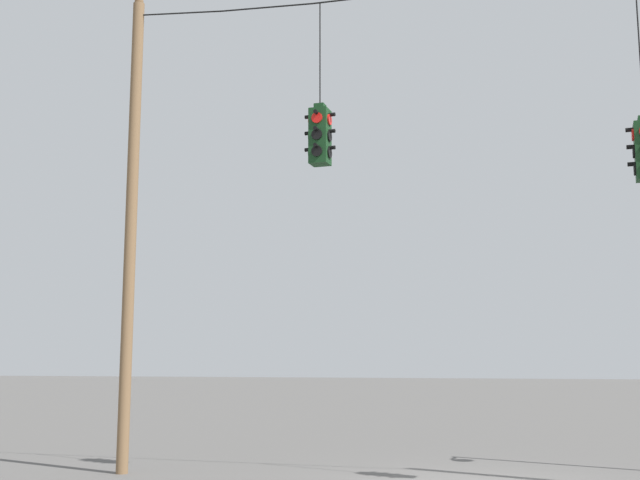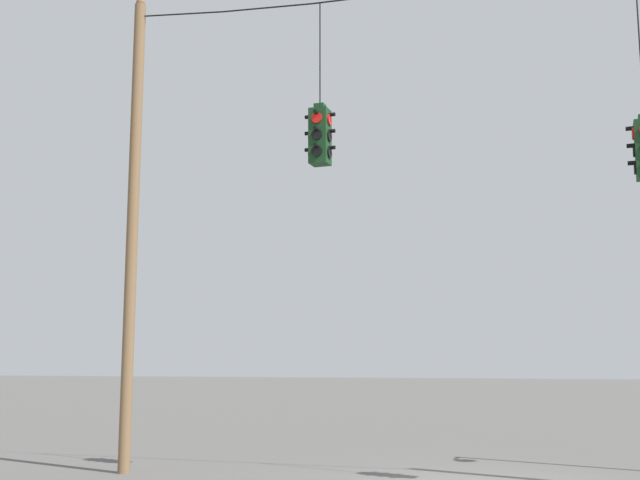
% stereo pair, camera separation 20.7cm
% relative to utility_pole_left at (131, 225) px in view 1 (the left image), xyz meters
% --- Properties ---
extents(utility_pole_left, '(0.23, 0.23, 9.43)m').
position_rel_utility_pole_left_xyz_m(utility_pole_left, '(0.00, 0.00, 0.00)').
color(utility_pole_left, brown).
rests_on(utility_pole_left, ground_plane).
extents(traffic_light_near_right_pole, '(0.58, 0.58, 3.12)m').
position_rel_utility_pole_left_xyz_m(traffic_light_near_right_pole, '(3.90, 0.00, 1.46)').
color(traffic_light_near_right_pole, '#143819').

